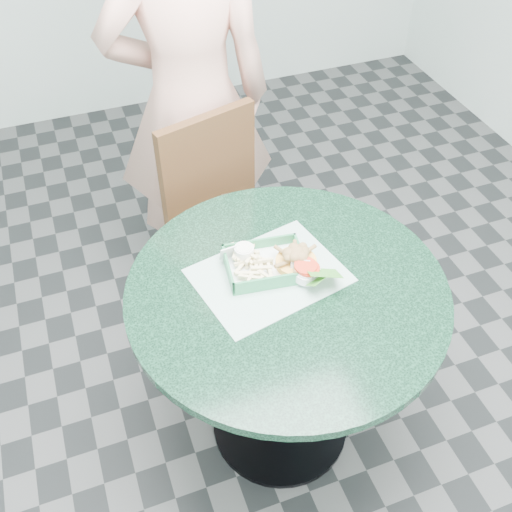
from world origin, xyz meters
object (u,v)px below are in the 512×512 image
object	(u,v)px
diner_person	(188,68)
sauce_ramekin	(243,258)
dining_chair	(218,219)
crab_sandwich	(295,259)
cafe_table	(285,328)
food_basket	(265,271)

from	to	relation	value
diner_person	sauce_ramekin	size ratio (longest dim) A/B	34.58
dining_chair	crab_sandwich	world-z (taller)	dining_chair
cafe_table	food_basket	world-z (taller)	food_basket
dining_chair	sauce_ramekin	xyz separation A→B (m)	(-0.07, -0.49, 0.27)
dining_chair	diner_person	world-z (taller)	diner_person
diner_person	food_basket	bearing A→B (deg)	96.59
crab_sandwich	dining_chair	bearing A→B (deg)	98.02
cafe_table	dining_chair	distance (m)	0.62
dining_chair	crab_sandwich	distance (m)	0.61
cafe_table	food_basket	distance (m)	0.21
dining_chair	sauce_ramekin	size ratio (longest dim) A/B	15.81
cafe_table	food_basket	xyz separation A→B (m)	(-0.04, 0.09, 0.19)
dining_chair	food_basket	xyz separation A→B (m)	(-0.01, -0.53, 0.23)
cafe_table	crab_sandwich	distance (m)	0.24
cafe_table	dining_chair	xyz separation A→B (m)	(-0.02, 0.62, -0.05)
diner_person	food_basket	world-z (taller)	diner_person
cafe_table	diner_person	world-z (taller)	diner_person
cafe_table	diner_person	xyz separation A→B (m)	(-0.02, 0.91, 0.44)
dining_chair	crab_sandwich	xyz separation A→B (m)	(0.08, -0.55, 0.27)
cafe_table	sauce_ramekin	distance (m)	0.27
dining_chair	cafe_table	bearing A→B (deg)	-103.69
food_basket	diner_person	bearing A→B (deg)	89.03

